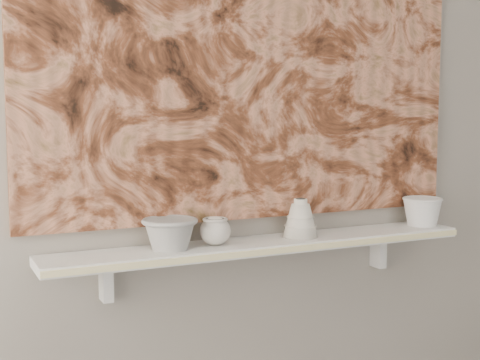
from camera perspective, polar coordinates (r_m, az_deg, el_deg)
wall_back at (r=2.15m, az=0.98°, el=6.34°), size 3.60×0.00×3.60m
shelf at (r=2.11m, az=2.12°, el=-5.56°), size 1.40×0.18×0.03m
shelf_stripe at (r=2.03m, az=3.34°, el=-6.03°), size 1.40×0.01×0.02m
bracket_left at (r=2.01m, az=-11.37°, el=-8.42°), size 0.03×0.06×0.12m
bracket_right at (r=2.44m, az=11.71°, el=-5.90°), size 0.03×0.06×0.12m
painting at (r=2.15m, az=1.17°, el=11.42°), size 1.50×0.02×1.10m
house_motif at (r=2.37m, az=11.08°, el=3.34°), size 0.09×0.00×0.08m
bowl_grey at (r=1.97m, az=-6.01°, el=-4.54°), size 0.20×0.20×0.10m
cup_cream at (r=2.03m, az=-2.13°, el=-4.36°), size 0.11×0.11×0.09m
bell_vessel at (r=2.16m, az=5.18°, el=-3.23°), size 0.15×0.15×0.12m
bowl_white at (r=2.45m, az=15.29°, el=-2.59°), size 0.17×0.17×0.10m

